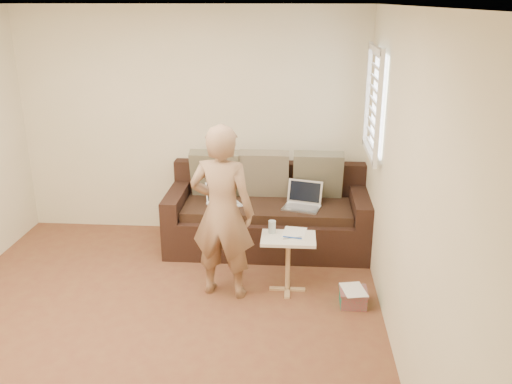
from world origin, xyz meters
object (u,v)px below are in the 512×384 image
sofa (267,211)px  side_table (288,264)px  laptop_white (224,205)px  striped_box (353,297)px  person (222,212)px  drinking_glass (272,227)px  laptop_silver (301,208)px

sofa → side_table: size_ratio=3.95×
laptop_white → striped_box: 1.78m
laptop_white → person: person is taller
person → side_table: person is taller
side_table → drinking_glass: (-0.16, 0.09, 0.34)m
laptop_white → side_table: 1.16m
drinking_glass → laptop_white: bearing=125.2°
sofa → laptop_silver: size_ratio=5.76×
person → drinking_glass: person is taller
sofa → striped_box: sofa is taller
striped_box → person: bearing=173.6°
person → striped_box: 1.42m
laptop_silver → drinking_glass: (-0.28, -0.76, 0.10)m
drinking_glass → striped_box: bearing=-22.6°
person → side_table: bearing=-161.4°
sofa → striped_box: 1.52m
laptop_silver → side_table: size_ratio=0.69×
sofa → drinking_glass: (0.09, -0.89, 0.19)m
side_table → sofa: bearing=104.2°
laptop_white → drinking_glass: 0.97m
person → striped_box: bearing=-176.7°
sofa → laptop_white: size_ratio=6.47×
laptop_white → drinking_glass: bearing=-83.5°
person → striped_box: size_ratio=6.53×
drinking_glass → striped_box: drinking_glass is taller
person → side_table: size_ratio=2.95×
side_table → striped_box: side_table is taller
sofa → drinking_glass: 0.92m
laptop_silver → person: (-0.73, -0.94, 0.30)m
striped_box → side_table: bearing=159.2°
sofa → side_table: 1.02m
laptop_silver → striped_box: 1.26m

